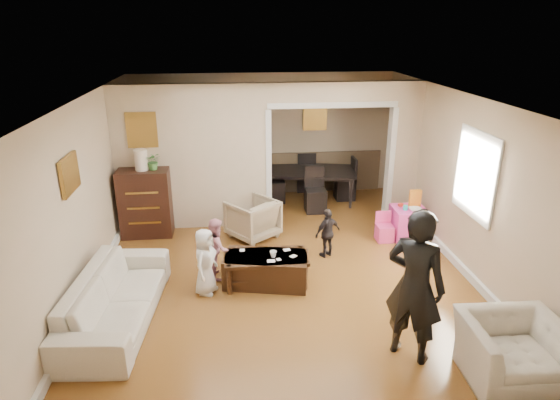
{
  "coord_description": "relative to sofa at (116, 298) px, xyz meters",
  "views": [
    {
      "loc": [
        -0.72,
        -6.44,
        3.56
      ],
      "look_at": [
        0.0,
        0.2,
        1.05
      ],
      "focal_mm": 30.34,
      "sensor_mm": 36.0,
      "label": 1
    }
  ],
  "objects": [
    {
      "name": "floor",
      "position": [
        2.21,
        1.13,
        -0.33
      ],
      "size": [
        7.0,
        7.0,
        0.0
      ],
      "primitive_type": "plane",
      "color": "#946026",
      "rests_on": "ground"
    },
    {
      "name": "partition_left",
      "position": [
        0.84,
        2.93,
        0.97
      ],
      "size": [
        2.75,
        0.18,
        2.6
      ],
      "primitive_type": "cube",
      "color": "#CDB396",
      "rests_on": "ground"
    },
    {
      "name": "partition_right",
      "position": [
        4.69,
        2.93,
        0.97
      ],
      "size": [
        0.55,
        0.18,
        2.6
      ],
      "primitive_type": "cube",
      "color": "#CDB396",
      "rests_on": "ground"
    },
    {
      "name": "partition_header",
      "position": [
        3.31,
        2.93,
        2.1
      ],
      "size": [
        2.22,
        0.18,
        0.35
      ],
      "primitive_type": "cube",
      "color": "#CDB396",
      "rests_on": "partition_right"
    },
    {
      "name": "window_pane",
      "position": [
        4.94,
        0.73,
        1.22
      ],
      "size": [
        0.03,
        0.95,
        1.1
      ],
      "primitive_type": "cube",
      "color": "white",
      "rests_on": "ground"
    },
    {
      "name": "framed_art_partition",
      "position": [
        0.01,
        2.83,
        1.52
      ],
      "size": [
        0.45,
        0.03,
        0.55
      ],
      "primitive_type": "cube",
      "color": "brown",
      "rests_on": "partition_left"
    },
    {
      "name": "framed_art_sofa_wall",
      "position": [
        -0.5,
        0.53,
        1.47
      ],
      "size": [
        0.03,
        0.55,
        0.4
      ],
      "primitive_type": "cube",
      "color": "brown"
    },
    {
      "name": "framed_art_alcove",
      "position": [
        3.31,
        4.57,
        1.37
      ],
      "size": [
        0.45,
        0.03,
        0.55
      ],
      "primitive_type": "cube",
      "color": "brown"
    },
    {
      "name": "sofa",
      "position": [
        0.0,
        0.0,
        0.0
      ],
      "size": [
        1.08,
        2.32,
        0.66
      ],
      "primitive_type": "imported",
      "rotation": [
        0.0,
        0.0,
        1.48
      ],
      "color": "#EEE5CD",
      "rests_on": "ground"
    },
    {
      "name": "armchair_back",
      "position": [
        1.84,
        2.32,
        0.02
      ],
      "size": [
        1.05,
        1.05,
        0.69
      ],
      "primitive_type": "imported",
      "rotation": [
        0.0,
        0.0,
        3.81
      ],
      "color": "tan",
      "rests_on": "ground"
    },
    {
      "name": "armchair_front",
      "position": [
        4.37,
        -1.51,
        0.0
      ],
      "size": [
        1.05,
        0.93,
        0.66
      ],
      "primitive_type": "imported",
      "rotation": [
        0.0,
        0.0,
        -0.04
      ],
      "color": "#EEE5CD",
      "rests_on": "ground"
    },
    {
      "name": "dresser",
      "position": [
        -0.02,
        2.64,
        0.27
      ],
      "size": [
        0.87,
        0.49,
        1.2
      ],
      "primitive_type": "cube",
      "color": "black",
      "rests_on": "ground"
    },
    {
      "name": "table_lamp",
      "position": [
        -0.02,
        2.64,
        1.05
      ],
      "size": [
        0.22,
        0.22,
        0.36
      ],
      "primitive_type": "cylinder",
      "color": "beige",
      "rests_on": "dresser"
    },
    {
      "name": "potted_plant",
      "position": [
        0.18,
        2.64,
        1.02
      ],
      "size": [
        0.27,
        0.24,
        0.3
      ],
      "primitive_type": "imported",
      "color": "#457F38",
      "rests_on": "dresser"
    },
    {
      "name": "coffee_table",
      "position": [
        1.94,
        0.71,
        -0.11
      ],
      "size": [
        1.28,
        0.83,
        0.44
      ],
      "primitive_type": "cube",
      "rotation": [
        0.0,
        0.0,
        -0.21
      ],
      "color": "#361E11",
      "rests_on": "ground"
    },
    {
      "name": "coffee_cup",
      "position": [
        2.04,
        0.66,
        0.16
      ],
      "size": [
        0.12,
        0.12,
        0.09
      ],
      "primitive_type": "imported",
      "rotation": [
        0.0,
        0.0,
        -0.21
      ],
      "color": "white",
      "rests_on": "coffee_table"
    },
    {
      "name": "play_table",
      "position": [
        4.55,
        2.03,
        -0.06
      ],
      "size": [
        0.57,
        0.57,
        0.54
      ],
      "primitive_type": "cube",
      "rotation": [
        0.0,
        0.0,
        -0.01
      ],
      "color": "#EF3FA7",
      "rests_on": "ground"
    },
    {
      "name": "cereal_box",
      "position": [
        4.67,
        2.13,
        0.36
      ],
      "size": [
        0.2,
        0.07,
        0.3
      ],
      "primitive_type": "cube",
      "rotation": [
        0.0,
        0.0,
        -0.01
      ],
      "color": "yellow",
      "rests_on": "play_table"
    },
    {
      "name": "cyan_cup",
      "position": [
        4.45,
        1.98,
        0.25
      ],
      "size": [
        0.08,
        0.08,
        0.08
      ],
      "primitive_type": "cylinder",
      "color": "#25BDB4",
      "rests_on": "play_table"
    },
    {
      "name": "toy_block",
      "position": [
        4.43,
        2.15,
        0.24
      ],
      "size": [
        0.1,
        0.08,
        0.05
      ],
      "primitive_type": "cube",
      "rotation": [
        0.0,
        0.0,
        0.33
      ],
      "color": "red",
      "rests_on": "play_table"
    },
    {
      "name": "play_bowl",
      "position": [
        4.6,
        1.91,
        0.24
      ],
      "size": [
        0.22,
        0.22,
        0.05
      ],
      "primitive_type": "imported",
      "rotation": [
        0.0,
        0.0,
        -0.01
      ],
      "color": "white",
      "rests_on": "play_table"
    },
    {
      "name": "dining_table",
      "position": [
        3.15,
        4.05,
        0.0
      ],
      "size": [
        2.05,
        1.42,
        0.66
      ],
      "primitive_type": "imported",
      "rotation": [
        0.0,
        0.0,
        -0.21
      ],
      "color": "black",
      "rests_on": "ground"
    },
    {
      "name": "adult_person",
      "position": [
        3.42,
        -1.04,
        0.57
      ],
      "size": [
        0.77,
        0.76,
        1.79
      ],
      "primitive_type": "imported",
      "rotation": [
        0.0,
        0.0,
        2.41
      ],
      "color": "black",
      "rests_on": "ground"
    },
    {
      "name": "child_kneel_a",
      "position": [
        1.09,
        0.56,
        0.15
      ],
      "size": [
        0.46,
        0.55,
        0.96
      ],
      "primitive_type": "imported",
      "rotation": [
        0.0,
        0.0,
        1.19
      ],
      "color": "white",
      "rests_on": "ground"
    },
    {
      "name": "child_kneel_b",
      "position": [
        1.24,
        1.01,
        0.13
      ],
      "size": [
        0.41,
        0.49,
        0.92
      ],
      "primitive_type": "imported",
      "rotation": [
        0.0,
        0.0,
        1.71
      ],
      "color": "#D1828F",
      "rests_on": "ground"
    },
    {
      "name": "child_toddler",
      "position": [
        2.99,
        1.46,
        0.08
      ],
      "size": [
        0.52,
        0.4,
        0.82
      ],
      "primitive_type": "imported",
      "rotation": [
        0.0,
        0.0,
        -2.65
      ],
      "color": "black",
      "rests_on": "ground"
    },
    {
      "name": "craft_papers",
      "position": [
        2.07,
        0.71,
        0.12
      ],
      "size": [
        0.82,
        0.47,
        0.0
      ],
      "color": "white",
      "rests_on": "coffee_table"
    }
  ]
}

